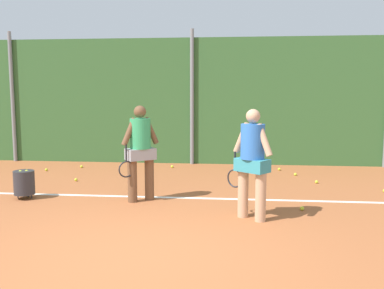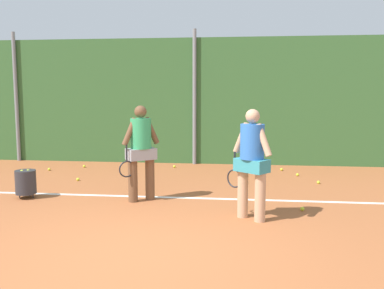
{
  "view_description": "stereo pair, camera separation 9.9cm",
  "coord_description": "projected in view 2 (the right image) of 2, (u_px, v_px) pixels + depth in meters",
  "views": [
    {
      "loc": [
        1.1,
        -4.61,
        1.88
      ],
      "look_at": [
        0.43,
        2.04,
        1.05
      ],
      "focal_mm": 39.79,
      "sensor_mm": 36.0,
      "label": 1
    },
    {
      "loc": [
        1.2,
        -4.6,
        1.88
      ],
      "look_at": [
        0.43,
        2.04,
        1.05
      ],
      "focal_mm": 39.79,
      "sensor_mm": 36.0,
      "label": 2
    }
  ],
  "objects": [
    {
      "name": "tennis_ball_5",
      "position": [
        78.0,
        179.0,
        9.02
      ],
      "size": [
        0.07,
        0.07,
        0.07
      ],
      "primitive_type": "sphere",
      "color": "#CCDB33",
      "rests_on": "ground_plane"
    },
    {
      "name": "ball_hopper",
      "position": [
        26.0,
        182.0,
        7.54
      ],
      "size": [
        0.36,
        0.36,
        0.51
      ],
      "color": "#2D2D33",
      "rests_on": "ground_plane"
    },
    {
      "name": "fence_post_center",
      "position": [
        194.0,
        98.0,
        10.94
      ],
      "size": [
        0.1,
        0.1,
        3.46
      ],
      "primitive_type": "cylinder",
      "color": "gray",
      "rests_on": "ground_plane"
    },
    {
      "name": "ground_plane",
      "position": [
        164.0,
        210.0,
        6.79
      ],
      "size": [
        25.92,
        25.92,
        0.0
      ],
      "primitive_type": "plane",
      "color": "#A85B33"
    },
    {
      "name": "hedge_fence_backdrop",
      "position": [
        195.0,
        101.0,
        11.13
      ],
      "size": [
        16.85,
        0.25,
        3.26
      ],
      "primitive_type": "cube",
      "color": "#386633",
      "rests_on": "ground_plane"
    },
    {
      "name": "tennis_ball_9",
      "position": [
        174.0,
        166.0,
        10.57
      ],
      "size": [
        0.07,
        0.07,
        0.07
      ],
      "primitive_type": "sphere",
      "color": "#CCDB33",
      "rests_on": "ground_plane"
    },
    {
      "name": "court_baseline_paint",
      "position": [
        172.0,
        197.0,
        7.6
      ],
      "size": [
        12.31,
        0.1,
        0.01
      ],
      "primitive_type": "cube",
      "color": "white",
      "rests_on": "ground_plane"
    },
    {
      "name": "tennis_ball_8",
      "position": [
        282.0,
        169.0,
        10.18
      ],
      "size": [
        0.07,
        0.07,
        0.07
      ],
      "primitive_type": "sphere",
      "color": "#CCDB33",
      "rests_on": "ground_plane"
    },
    {
      "name": "tennis_ball_0",
      "position": [
        257.0,
        168.0,
        10.36
      ],
      "size": [
        0.07,
        0.07,
        0.07
      ],
      "primitive_type": "sphere",
      "color": "#CCDB33",
      "rests_on": "ground_plane"
    },
    {
      "name": "tennis_ball_1",
      "position": [
        84.0,
        166.0,
        10.61
      ],
      "size": [
        0.07,
        0.07,
        0.07
      ],
      "primitive_type": "sphere",
      "color": "#CCDB33",
      "rests_on": "ground_plane"
    },
    {
      "name": "tennis_ball_11",
      "position": [
        298.0,
        175.0,
        9.53
      ],
      "size": [
        0.07,
        0.07,
        0.07
      ],
      "primitive_type": "sphere",
      "color": "#CCDB33",
      "rests_on": "ground_plane"
    },
    {
      "name": "tennis_ball_7",
      "position": [
        318.0,
        182.0,
        8.73
      ],
      "size": [
        0.07,
        0.07,
        0.07
      ],
      "primitive_type": "sphere",
      "color": "#CCDB33",
      "rests_on": "ground_plane"
    },
    {
      "name": "player_midcourt",
      "position": [
        141.0,
        148.0,
        7.29
      ],
      "size": [
        0.61,
        0.57,
        1.65
      ],
      "rotation": [
        0.0,
        0.0,
        3.79
      ],
      "color": "brown",
      "rests_on": "ground_plane"
    },
    {
      "name": "fence_post_left",
      "position": [
        16.0,
        97.0,
        11.5
      ],
      "size": [
        0.1,
        0.1,
        3.46
      ],
      "primitive_type": "cylinder",
      "color": "gray",
      "rests_on": "ground_plane"
    },
    {
      "name": "tennis_ball_4",
      "position": [
        302.0,
        209.0,
        6.75
      ],
      "size": [
        0.07,
        0.07,
        0.07
      ],
      "primitive_type": "sphere",
      "color": "#CCDB33",
      "rests_on": "ground_plane"
    },
    {
      "name": "player_foreground_near",
      "position": [
        252.0,
        158.0,
        6.21
      ],
      "size": [
        0.65,
        0.52,
        1.63
      ],
      "rotation": [
        0.0,
        0.0,
        2.47
      ],
      "color": "tan",
      "rests_on": "ground_plane"
    },
    {
      "name": "tennis_ball_6",
      "position": [
        49.0,
        169.0,
        10.19
      ],
      "size": [
        0.07,
        0.07,
        0.07
      ],
      "primitive_type": "sphere",
      "color": "#CCDB33",
      "rests_on": "ground_plane"
    }
  ]
}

